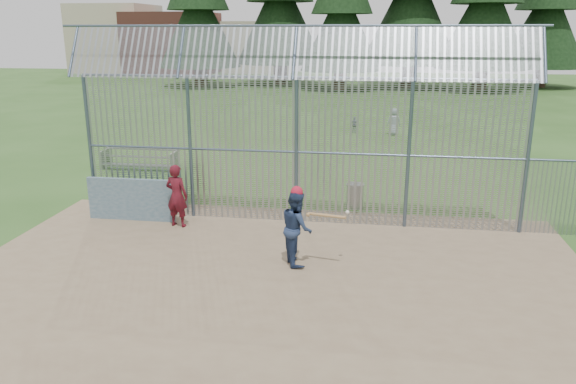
% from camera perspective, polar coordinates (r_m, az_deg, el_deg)
% --- Properties ---
extents(ground, '(120.00, 120.00, 0.00)m').
position_cam_1_polar(ground, '(12.64, -1.38, -8.21)').
color(ground, '#2D511E').
rests_on(ground, ground).
extents(dirt_infield, '(14.00, 10.00, 0.02)m').
position_cam_1_polar(dirt_infield, '(12.19, -1.80, -9.13)').
color(dirt_infield, '#756047').
rests_on(dirt_infield, ground).
extents(dugout_wall, '(2.50, 0.12, 1.20)m').
position_cam_1_polar(dugout_wall, '(16.35, -15.65, -0.73)').
color(dugout_wall, '#38566B').
rests_on(dugout_wall, dirt_infield).
extents(batter, '(0.92, 1.02, 1.73)m').
position_cam_1_polar(batter, '(12.77, 0.88, -3.64)').
color(batter, navy).
rests_on(batter, dirt_infield).
extents(onlooker, '(0.70, 0.53, 1.73)m').
position_cam_1_polar(onlooker, '(15.47, -11.23, -0.36)').
color(onlooker, maroon).
rests_on(onlooker, dirt_infield).
extents(bg_kid_standing, '(0.74, 0.54, 1.39)m').
position_cam_1_polar(bg_kid_standing, '(29.09, 10.71, 7.04)').
color(bg_kid_standing, gray).
rests_on(bg_kid_standing, ground).
extents(bg_kid_seated, '(0.52, 0.37, 0.82)m').
position_cam_1_polar(bg_kid_seated, '(29.57, 6.77, 6.81)').
color(bg_kid_seated, slate).
rests_on(bg_kid_seated, ground).
extents(batting_gear, '(1.32, 0.40, 0.65)m').
position_cam_1_polar(batting_gear, '(12.50, 1.51, -0.47)').
color(batting_gear, '#B0172F').
rests_on(batting_gear, ground).
extents(trash_can, '(0.56, 0.56, 0.82)m').
position_cam_1_polar(trash_can, '(17.06, 6.82, -0.36)').
color(trash_can, gray).
rests_on(trash_can, ground).
extents(bleacher, '(3.00, 0.95, 0.72)m').
position_cam_1_polar(bleacher, '(22.52, -14.77, 3.38)').
color(bleacher, gray).
rests_on(bleacher, ground).
extents(backstop_fence, '(20.09, 0.81, 5.30)m').
position_cam_1_polar(backstop_fence, '(15.03, 7.70, 5.11)').
color(backstop_fence, '#47566B').
rests_on(backstop_fence, ground).
extents(distant_buildings, '(26.50, 10.50, 8.00)m').
position_cam_1_polar(distant_buildings, '(72.36, -12.12, 14.68)').
color(distant_buildings, brown).
rests_on(distant_buildings, ground).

